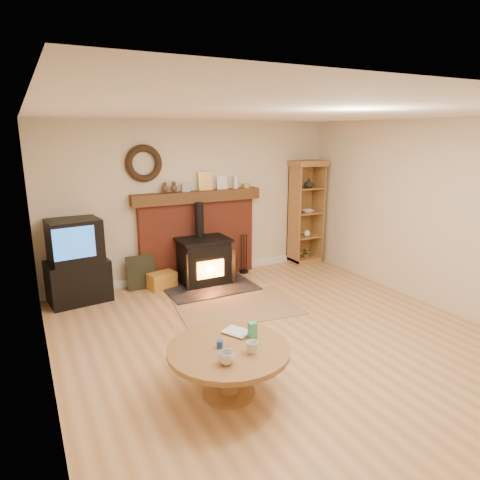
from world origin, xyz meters
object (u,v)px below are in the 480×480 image
wood_stove (204,262)px  tv_unit (77,263)px  coffee_table (229,356)px  curio_cabinet (305,212)px

wood_stove → tv_unit: wood_stove is taller
tv_unit → coffee_table: (0.94, -3.10, -0.19)m
wood_stove → tv_unit: 1.93m
coffee_table → curio_cabinet: bearing=45.4°
curio_cabinet → coffee_table: curio_cabinet is taller
wood_stove → tv_unit: bearing=174.2°
curio_cabinet → tv_unit: bearing=-178.8°
wood_stove → tv_unit: size_ratio=1.14×
wood_stove → curio_cabinet: curio_cabinet is taller
wood_stove → curio_cabinet: bearing=7.3°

